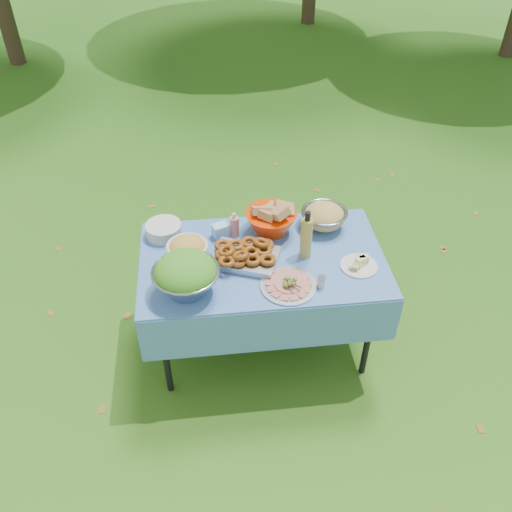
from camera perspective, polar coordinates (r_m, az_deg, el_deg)
The scene contains 14 objects.
ground at distance 3.78m, azimuth 0.61°, elevation -9.03°, with size 80.00×80.00×0.00m, color #0B3C0A.
picnic_table at distance 3.50m, azimuth 0.65°, elevation -4.97°, with size 1.46×0.86×0.76m, color #84BFFF.
salad_bowl at distance 2.97m, azimuth -7.39°, elevation -1.99°, with size 0.37×0.37×0.24m, color #9799A0, non-canonical shape.
pasta_bowl_white at distance 3.23m, azimuth -7.24°, elevation 0.79°, with size 0.24×0.24×0.14m, color silver, non-canonical shape.
plate_stack at distance 3.43m, azimuth -9.68°, elevation 2.73°, with size 0.23×0.23×0.08m, color silver.
wipes_box at distance 3.38m, azimuth -3.76°, elevation 2.68°, with size 0.10×0.07×0.09m, color #9ACFF4.
sanitizer_bottle at distance 3.36m, azimuth -2.29°, elevation 3.32°, with size 0.06×0.06×0.17m, color #CB777E.
bread_bowl at distance 3.38m, azimuth 1.59°, elevation 4.10°, with size 0.32×0.32×0.22m, color #E73404, non-canonical shape.
pasta_bowl_steel at distance 3.47m, azimuth 7.18°, elevation 4.21°, with size 0.29×0.29×0.15m, color #9799A0, non-canonical shape.
fried_tray at distance 3.19m, azimuth -1.15°, elevation 0.10°, with size 0.38×0.27×0.09m, color #AEADB2.
charcuterie_platter at distance 3.04m, azimuth 3.45°, elevation -2.70°, with size 0.32×0.32×0.07m, color silver.
oil_bottle at distance 3.17m, azimuth 5.33°, elevation 2.27°, with size 0.07×0.07×0.32m, color #AD983A.
cheese_plate at distance 3.22m, azimuth 10.82°, elevation -0.69°, with size 0.22×0.22×0.06m, color silver.
shaker at distance 3.05m, azimuth 6.88°, elevation -2.70°, with size 0.05×0.05×0.07m, color silver.
Camera 1 is at (-0.32, -2.44, 2.86)m, focal length 38.00 mm.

